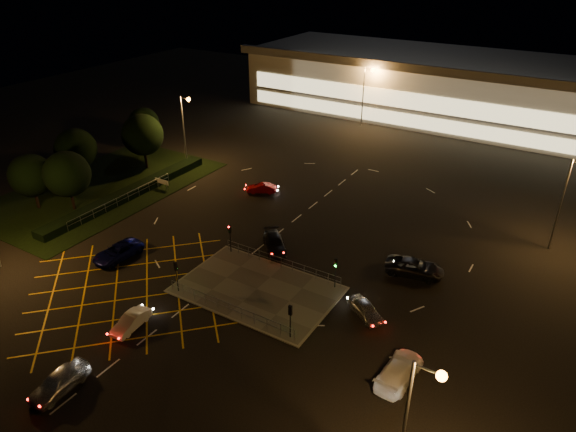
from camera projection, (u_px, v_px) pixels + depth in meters
The scene contains 26 objects.
ground at pixel (252, 273), 49.82m from camera, with size 180.00×180.00×0.00m, color black.
pedestrian_island at pixel (257, 289), 47.36m from camera, with size 14.00×9.00×0.12m, color #4C4944.
grass_verge at pixel (103, 188), 67.20m from camera, with size 18.00×30.00×0.08m, color black.
hedge at pixel (129, 193), 64.69m from camera, with size 2.00×26.00×1.00m, color black.
supermarket at pixel (444, 86), 94.07m from camera, with size 72.00×26.50×10.50m.
streetlight_se at pixel (415, 414), 26.79m from camera, with size 1.78×0.56×10.03m.
streetlight_nw at pixel (185, 121), 71.16m from camera, with size 1.78×0.56×10.03m.
streetlight_ne at pixel (569, 193), 50.60m from camera, with size 1.78×0.56×10.03m.
streetlight_far_left at pixel (366, 88), 87.35m from camera, with size 1.78×0.56×10.03m.
signal_sw at pixel (176, 270), 46.03m from camera, with size 0.28×0.30×3.15m.
signal_se at pixel (290, 315), 40.51m from camera, with size 0.28×0.30×3.15m.
signal_nw at pixel (230, 233), 52.05m from camera, with size 0.28×0.30×3.15m.
signal_ne at pixel (336, 267), 46.54m from camera, with size 0.28×0.30×3.15m.
tree_a at pixel (31, 175), 60.08m from camera, with size 5.04×5.04×6.86m.
tree_b at pixel (76, 149), 66.89m from camera, with size 5.40×5.40×7.35m.
tree_c at pixel (143, 135), 70.94m from camera, with size 5.76×5.76×7.84m.
tree_d at pixel (144, 123), 78.66m from camera, with size 4.68×4.68×6.37m.
tree_e at pixel (67, 174), 59.60m from camera, with size 5.40×5.40×7.35m.
car_near_silver at pixel (59, 382), 36.42m from camera, with size 1.84×4.57×1.56m, color #ABAEB2.
car_queue_white at pixel (131, 322), 42.47m from camera, with size 1.33×3.80×1.25m, color silver.
car_left_blue at pixel (118, 252), 51.90m from camera, with size 2.42×5.24×1.46m, color #0C0F4C.
car_far_dkgrey at pixel (274, 243), 53.53m from camera, with size 1.96×4.83×1.40m, color black.
car_right_silver at pixel (366, 310), 43.79m from camera, with size 1.58×3.93×1.34m, color #A5A7AC.
car_circ_red at pixel (262, 188), 65.75m from camera, with size 1.29×3.69×1.22m, color maroon.
car_east_grey at pixel (415, 267), 49.32m from camera, with size 2.57×5.56×1.55m, color black.
car_approach_white at pixel (399, 370), 37.38m from camera, with size 2.17×5.35×1.55m, color silver.
Camera 1 is at (24.57, -33.52, 28.26)m, focal length 32.00 mm.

